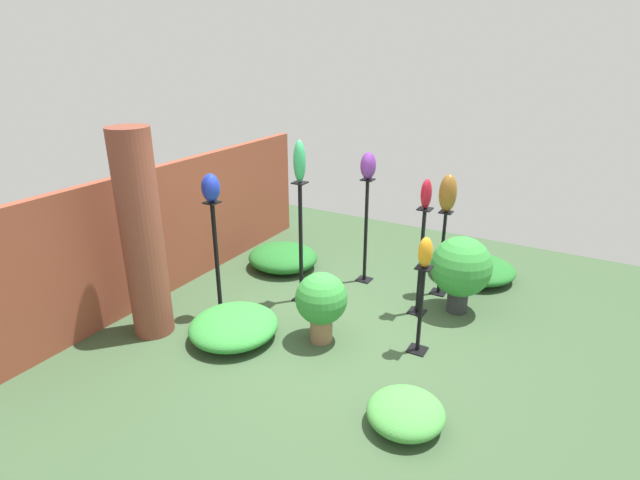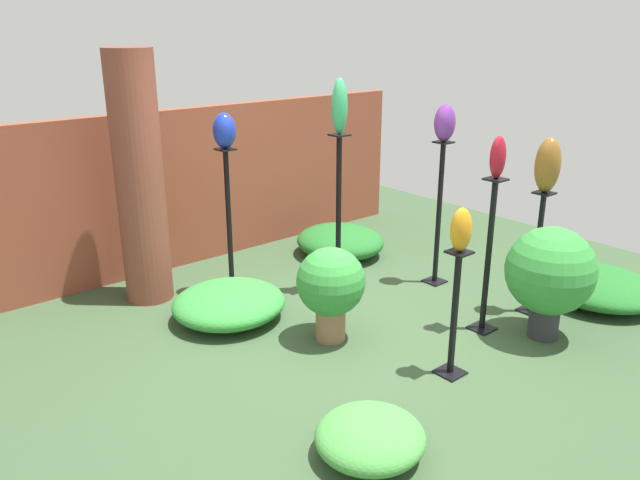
% 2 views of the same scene
% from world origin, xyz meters
% --- Properties ---
extents(ground_plane, '(8.00, 8.00, 0.00)m').
position_xyz_m(ground_plane, '(0.00, 0.00, 0.00)').
color(ground_plane, '#385133').
extents(brick_wall_back, '(5.60, 0.12, 1.72)m').
position_xyz_m(brick_wall_back, '(0.00, 2.47, 0.86)').
color(brick_wall_back, brown).
rests_on(brick_wall_back, ground).
extents(brick_pillar, '(0.45, 0.45, 2.37)m').
position_xyz_m(brick_pillar, '(-0.96, 1.85, 1.18)').
color(brick_pillar, brown).
rests_on(brick_pillar, ground).
extents(pedestal_cobalt, '(0.20, 0.20, 1.46)m').
position_xyz_m(pedestal_cobalt, '(-0.27, 1.43, 0.68)').
color(pedestal_cobalt, black).
rests_on(pedestal_cobalt, ground).
extents(pedestal_bronze, '(0.20, 0.20, 1.16)m').
position_xyz_m(pedestal_bronze, '(1.63, -0.76, 0.53)').
color(pedestal_bronze, black).
rests_on(pedestal_bronze, ground).
extents(pedestal_jade, '(0.20, 0.20, 1.59)m').
position_xyz_m(pedestal_jade, '(0.55, 0.75, 0.74)').
color(pedestal_jade, black).
rests_on(pedestal_jade, ground).
extents(pedestal_ruby, '(0.20, 0.20, 1.37)m').
position_xyz_m(pedestal_ruby, '(0.98, -0.68, 0.63)').
color(pedestal_ruby, black).
rests_on(pedestal_ruby, ground).
extents(pedestal_amber, '(0.20, 0.20, 1.01)m').
position_xyz_m(pedestal_amber, '(0.18, -0.97, 0.46)').
color(pedestal_amber, black).
rests_on(pedestal_amber, ground).
extents(pedestal_violet, '(0.20, 0.20, 1.48)m').
position_xyz_m(pedestal_violet, '(1.49, 0.28, 0.69)').
color(pedestal_violet, black).
rests_on(pedestal_violet, ground).
extents(art_vase_cobalt, '(0.22, 0.21, 0.33)m').
position_xyz_m(art_vase_cobalt, '(-0.27, 1.43, 1.63)').
color(art_vase_cobalt, '#192D9E').
rests_on(art_vase_cobalt, pedestal_cobalt).
extents(art_vase_bronze, '(0.21, 0.22, 0.49)m').
position_xyz_m(art_vase_bronze, '(1.63, -0.76, 1.40)').
color(art_vase_bronze, brown).
rests_on(art_vase_bronze, pedestal_bronze).
extents(art_vase_jade, '(0.14, 0.15, 0.51)m').
position_xyz_m(art_vase_jade, '(0.55, 0.75, 1.85)').
color(art_vase_jade, '#2D9356').
rests_on(art_vase_jade, pedestal_jade).
extents(art_vase_ruby, '(0.13, 0.13, 0.35)m').
position_xyz_m(art_vase_ruby, '(0.98, -0.68, 1.54)').
color(art_vase_ruby, maroon).
rests_on(art_vase_ruby, pedestal_ruby).
extents(art_vase_amber, '(0.16, 0.15, 0.33)m').
position_xyz_m(art_vase_amber, '(0.18, -0.97, 1.17)').
color(art_vase_amber, orange).
rests_on(art_vase_amber, pedestal_amber).
extents(art_vase_violet, '(0.20, 0.21, 0.36)m').
position_xyz_m(art_vase_violet, '(1.49, 0.28, 1.66)').
color(art_vase_violet, '#6B2D8C').
rests_on(art_vase_violet, pedestal_violet).
extents(potted_plant_back_center, '(0.74, 0.74, 0.98)m').
position_xyz_m(potted_plant_back_center, '(1.27, -1.10, 0.59)').
color(potted_plant_back_center, '#2D2D33').
rests_on(potted_plant_back_center, ground).
extents(potted_plant_walkway_edge, '(0.58, 0.58, 0.82)m').
position_xyz_m(potted_plant_walkway_edge, '(-0.16, 0.05, 0.50)').
color(potted_plant_walkway_edge, '#936B4C').
rests_on(potted_plant_walkway_edge, ground).
extents(foliage_bed_east, '(1.08, 1.19, 0.29)m').
position_xyz_m(foliage_bed_east, '(2.36, -1.02, 0.14)').
color(foliage_bed_east, '#236B28').
rests_on(foliage_bed_east, ground).
extents(foliage_bed_west, '(1.04, 1.00, 0.31)m').
position_xyz_m(foliage_bed_west, '(-0.62, 0.94, 0.15)').
color(foliage_bed_west, '#338C38').
rests_on(foliage_bed_west, ground).
extents(foliage_bed_center, '(0.70, 0.69, 0.27)m').
position_xyz_m(foliage_bed_center, '(-0.98, -1.27, 0.13)').
color(foliage_bed_center, '#479942').
rests_on(foliage_bed_center, ground).
extents(foliage_bed_rear, '(0.98, 1.05, 0.33)m').
position_xyz_m(foliage_bed_rear, '(1.28, 1.53, 0.17)').
color(foliage_bed_rear, '#236B28').
rests_on(foliage_bed_rear, ground).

